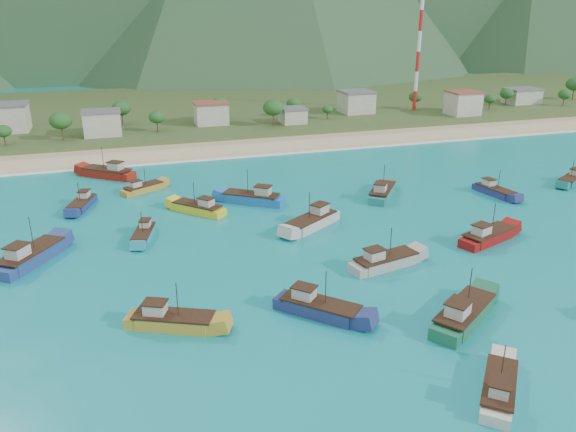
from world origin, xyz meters
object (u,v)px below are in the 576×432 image
object	(u,v)px
boat_4	(143,189)
boat_19	(382,193)
boat_3	(499,390)
boat_21	(572,180)
boat_6	(108,173)
boat_18	(494,192)
radio_tower	(419,51)
boat_24	(198,209)
boat_2	(252,199)
boat_0	(172,321)
boat_23	(319,309)
boat_9	(312,222)
boat_30	(464,315)
boat_15	(31,257)
boat_28	(82,204)
boat_27	(488,237)
boat_11	(144,235)
boat_8	(385,262)

from	to	relation	value
boat_4	boat_19	size ratio (longest dim) A/B	0.81
boat_3	boat_21	world-z (taller)	boat_3
boat_6	boat_18	bearing A→B (deg)	-76.97
radio_tower	boat_24	world-z (taller)	radio_tower
boat_2	boat_0	bearing A→B (deg)	-170.96
boat_2	boat_3	xyz separation A→B (m)	(9.29, -62.82, -0.25)
boat_4	boat_23	size ratio (longest dim) A/B	0.90
boat_4	boat_9	world-z (taller)	boat_9
radio_tower	boat_6	size ratio (longest dim) A/B	3.31
boat_4	boat_30	distance (m)	71.99
boat_15	boat_21	distance (m)	106.96
boat_0	boat_3	size ratio (longest dim) A/B	1.19
boat_24	boat_30	distance (m)	53.78
boat_2	boat_6	distance (m)	37.44
boat_24	boat_23	bearing A→B (deg)	-121.26
boat_15	boat_9	bearing A→B (deg)	34.67
boat_3	boat_18	bearing A→B (deg)	94.85
boat_6	boat_28	distance (m)	19.91
boat_4	boat_27	world-z (taller)	boat_27
boat_23	boat_30	size ratio (longest dim) A/B	0.84
boat_2	boat_11	bearing A→B (deg)	153.47
boat_2	boat_30	distance (m)	51.82
boat_30	boat_24	bearing A→B (deg)	172.74
boat_8	boat_23	distance (m)	16.95
boat_23	boat_2	bearing A→B (deg)	-137.56
boat_23	boat_4	bearing A→B (deg)	-117.38
boat_6	boat_21	bearing A→B (deg)	-71.06
boat_15	boat_24	bearing A→B (deg)	60.76
boat_6	boat_9	xyz separation A→B (m)	(33.39, -41.61, -0.06)
boat_15	boat_27	distance (m)	71.15
boat_3	boat_18	size ratio (longest dim) A/B	0.93
boat_0	boat_4	size ratio (longest dim) A/B	1.21
boat_21	radio_tower	bearing A→B (deg)	-34.53
boat_8	boat_9	bearing A→B (deg)	-177.61
radio_tower	boat_8	xyz separation A→B (m)	(-64.52, -106.89, -20.51)
boat_30	boat_27	bearing A→B (deg)	103.65
boat_24	boat_18	bearing A→B (deg)	-50.35
boat_30	boat_15	bearing A→B (deg)	-157.51
boat_24	boat_8	bearing A→B (deg)	-97.31
boat_23	boat_6	bearing A→B (deg)	-115.33
boat_3	boat_11	world-z (taller)	boat_3
boat_3	boat_28	xyz separation A→B (m)	(-40.75, 69.99, -0.04)
boat_23	boat_24	size ratio (longest dim) A/B	1.05
boat_11	boat_19	world-z (taller)	boat_19
boat_15	boat_19	bearing A→B (deg)	44.04
boat_15	boat_30	xyz separation A→B (m)	(51.84, -33.57, -0.03)
boat_0	boat_30	xyz separation A→B (m)	(33.80, -9.38, 0.17)
boat_3	boat_24	xyz separation A→B (m)	(-20.11, 60.67, 0.08)
boat_23	boat_24	distance (m)	41.76
boat_4	boat_19	bearing A→B (deg)	37.13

